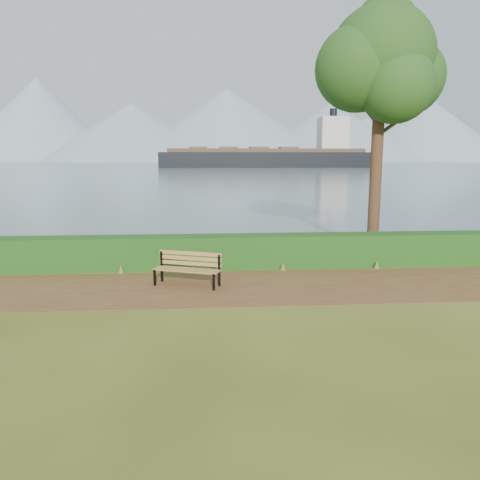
{
  "coord_description": "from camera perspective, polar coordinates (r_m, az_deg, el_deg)",
  "views": [
    {
      "loc": [
        -0.74,
        -11.53,
        3.35
      ],
      "look_at": [
        0.24,
        1.2,
        1.1
      ],
      "focal_mm": 35.0,
      "sensor_mm": 36.0,
      "label": 1
    }
  ],
  "objects": [
    {
      "name": "tree",
      "position": [
        17.11,
        16.83,
        19.91
      ],
      "size": [
        4.45,
        3.67,
        8.63
      ],
      "rotation": [
        0.0,
        0.0,
        -0.09
      ],
      "color": "#382317",
      "rests_on": "ground"
    },
    {
      "name": "cargo_ship",
      "position": [
        163.58,
        4.07,
        9.95
      ],
      "size": [
        72.33,
        11.87,
        21.93
      ],
      "rotation": [
        0.0,
        0.0,
        -0.01
      ],
      "color": "black",
      "rests_on": "ground"
    },
    {
      "name": "ground",
      "position": [
        12.03,
        -0.7,
        -6.18
      ],
      "size": [
        140.0,
        140.0,
        0.0
      ],
      "primitive_type": "plane",
      "color": "#425317",
      "rests_on": "ground"
    },
    {
      "name": "mountains",
      "position": [
        418.38,
        -5.69,
        13.29
      ],
      "size": [
        585.0,
        190.0,
        70.0
      ],
      "color": "#7F96A9",
      "rests_on": "ground"
    },
    {
      "name": "path",
      "position": [
        12.32,
        -0.79,
        -5.77
      ],
      "size": [
        40.0,
        3.4,
        0.01
      ],
      "primitive_type": "cube",
      "color": "#52321C",
      "rests_on": "ground"
    },
    {
      "name": "hedge",
      "position": [
        14.43,
        -1.37,
        -1.4
      ],
      "size": [
        32.0,
        0.85,
        1.0
      ],
      "primitive_type": "cube",
      "color": "#123F12",
      "rests_on": "ground"
    },
    {
      "name": "water",
      "position": [
        271.55,
        -4.28,
        9.27
      ],
      "size": [
        700.0,
        510.0,
        0.0
      ],
      "primitive_type": "cube",
      "color": "#475D73",
      "rests_on": "ground"
    },
    {
      "name": "bench",
      "position": [
        12.47,
        -6.35,
        -3.23
      ],
      "size": [
        1.84,
        1.1,
        0.89
      ],
      "rotation": [
        0.0,
        0.0,
        -0.36
      ],
      "color": "black",
      "rests_on": "ground"
    }
  ]
}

